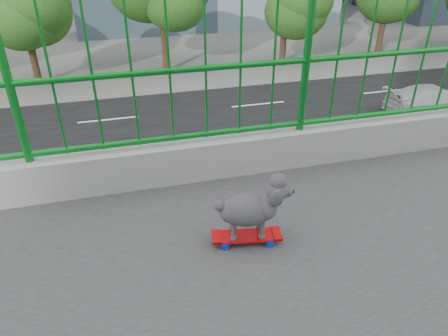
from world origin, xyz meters
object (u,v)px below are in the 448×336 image
Objects in this scene: skateboard at (247,237)px; car_3 at (432,100)px; car_2 at (436,132)px; poodle at (252,207)px.

skateboard is 22.17m from car_3.
car_3 is (-15.05, 15.00, -6.31)m from skateboard.
car_2 is (-11.85, 12.71, -6.36)m from skateboard.
poodle is at bearing 90.00° from skateboard.
skateboard reaches higher than car_3.
skateboard is at bearing -90.00° from poodle.
skateboard is at bearing 133.00° from car_2.
skateboard reaches higher than car_2.
poodle reaches higher than car_3.
poodle is 18.57m from car_2.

